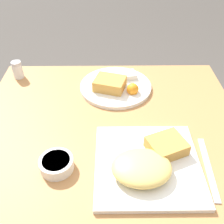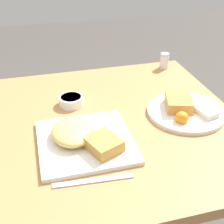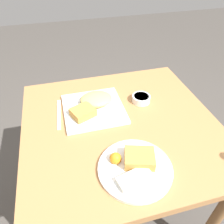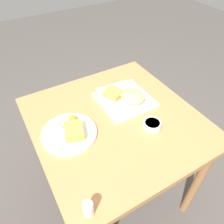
{
  "view_description": "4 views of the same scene",
  "coord_description": "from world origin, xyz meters",
  "px_view_note": "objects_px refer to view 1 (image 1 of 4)",
  "views": [
    {
      "loc": [
        -0.0,
        -0.58,
        1.35
      ],
      "look_at": [
        0.0,
        0.04,
        0.83
      ],
      "focal_mm": 42.0,
      "sensor_mm": 36.0,
      "label": 1
    },
    {
      "loc": [
        0.85,
        -0.24,
        1.36
      ],
      "look_at": [
        0.0,
        -0.01,
        0.81
      ],
      "focal_mm": 50.0,
      "sensor_mm": 36.0,
      "label": 2
    },
    {
      "loc": [
        0.22,
        0.68,
        1.45
      ],
      "look_at": [
        0.04,
        -0.02,
        0.83
      ],
      "focal_mm": 35.0,
      "sensor_mm": 36.0,
      "label": 3
    },
    {
      "loc": [
        -0.69,
        0.42,
        1.59
      ],
      "look_at": [
        0.04,
        0.0,
        0.8
      ],
      "focal_mm": 35.0,
      "sensor_mm": 36.0,
      "label": 4
    }
  ],
  "objects_px": {
    "plate_square_near": "(148,163)",
    "plate_oval_far": "(116,85)",
    "salt_shaker": "(18,71)",
    "sauce_ramekin": "(57,164)",
    "butter_knife": "(209,168)"
  },
  "relations": [
    {
      "from": "plate_square_near",
      "to": "sauce_ramekin",
      "type": "relative_size",
      "value": 3.1
    },
    {
      "from": "plate_square_near",
      "to": "plate_oval_far",
      "type": "bearing_deg",
      "value": 101.86
    },
    {
      "from": "plate_square_near",
      "to": "salt_shaker",
      "type": "distance_m",
      "value": 0.66
    },
    {
      "from": "salt_shaker",
      "to": "plate_oval_far",
      "type": "bearing_deg",
      "value": -12.4
    },
    {
      "from": "plate_square_near",
      "to": "plate_oval_far",
      "type": "relative_size",
      "value": 1.04
    },
    {
      "from": "salt_shaker",
      "to": "butter_knife",
      "type": "distance_m",
      "value": 0.78
    },
    {
      "from": "plate_square_near",
      "to": "salt_shaker",
      "type": "relative_size",
      "value": 4.07
    },
    {
      "from": "sauce_ramekin",
      "to": "butter_knife",
      "type": "height_order",
      "value": "sauce_ramekin"
    },
    {
      "from": "sauce_ramekin",
      "to": "plate_oval_far",
      "type": "bearing_deg",
      "value": 66.39
    },
    {
      "from": "plate_square_near",
      "to": "butter_knife",
      "type": "xyz_separation_m",
      "value": [
        0.16,
        -0.0,
        -0.02
      ]
    },
    {
      "from": "plate_oval_far",
      "to": "butter_knife",
      "type": "distance_m",
      "value": 0.45
    },
    {
      "from": "sauce_ramekin",
      "to": "salt_shaker",
      "type": "height_order",
      "value": "salt_shaker"
    },
    {
      "from": "plate_oval_far",
      "to": "butter_knife",
      "type": "relative_size",
      "value": 1.26
    },
    {
      "from": "plate_square_near",
      "to": "butter_knife",
      "type": "height_order",
      "value": "plate_square_near"
    },
    {
      "from": "plate_square_near",
      "to": "salt_shaker",
      "type": "bearing_deg",
      "value": 135.24
    }
  ]
}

